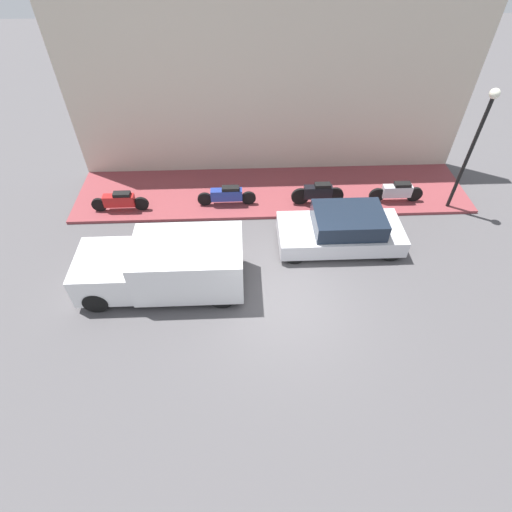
{
  "coord_description": "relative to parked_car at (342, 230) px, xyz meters",
  "views": [
    {
      "loc": [
        -7.24,
        1.15,
        9.13
      ],
      "look_at": [
        1.32,
        0.79,
        0.6
      ],
      "focal_mm": 28.0,
      "sensor_mm": 36.0,
      "label": 1
    }
  ],
  "objects": [
    {
      "name": "ground_plane",
      "position": [
        -2.39,
        2.05,
        -0.62
      ],
      "size": [
        60.0,
        60.0,
        0.0
      ],
      "primitive_type": "plane",
      "color": "#514F51"
    },
    {
      "name": "sidewalk",
      "position": [
        2.98,
        2.05,
        -0.57
      ],
      "size": [
        3.16,
        14.74,
        0.11
      ],
      "color": "brown",
      "rests_on": "ground_plane"
    },
    {
      "name": "building_facade",
      "position": [
        4.7,
        2.05,
        2.63
      ],
      "size": [
        0.3,
        14.74,
        6.52
      ],
      "color": "beige",
      "rests_on": "ground_plane"
    },
    {
      "name": "parked_car",
      "position": [
        0.0,
        0.0,
        0.0
      ],
      "size": [
        1.81,
        4.01,
        1.31
      ],
      "color": "silver",
      "rests_on": "ground_plane"
    },
    {
      "name": "delivery_van",
      "position": [
        -1.6,
        5.52,
        0.22
      ],
      "size": [
        1.95,
        4.74,
        1.64
      ],
      "color": "white",
      "rests_on": "ground_plane"
    },
    {
      "name": "motorcycle_blue",
      "position": [
        2.19,
        3.76,
        -0.1
      ],
      "size": [
        0.3,
        2.12,
        0.76
      ],
      "color": "navy",
      "rests_on": "sidewalk"
    },
    {
      "name": "motorcycle_red",
      "position": [
        2.0,
        7.57,
        -0.1
      ],
      "size": [
        0.3,
        2.02,
        0.76
      ],
      "color": "#B21E1E",
      "rests_on": "sidewalk"
    },
    {
      "name": "motorcycle_black",
      "position": [
        2.11,
        0.46,
        -0.05
      ],
      "size": [
        0.3,
        1.91,
        0.86
      ],
      "color": "black",
      "rests_on": "sidewalk"
    },
    {
      "name": "scooter_silver",
      "position": [
        2.12,
        -2.44,
        -0.08
      ],
      "size": [
        0.3,
        1.97,
        0.8
      ],
      "color": "#B7B7BF",
      "rests_on": "sidewalk"
    },
    {
      "name": "streetlamp",
      "position": [
        1.76,
        -4.32,
        2.24
      ],
      "size": [
        0.31,
        0.31,
        4.29
      ],
      "color": "black",
      "rests_on": "sidewalk"
    }
  ]
}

